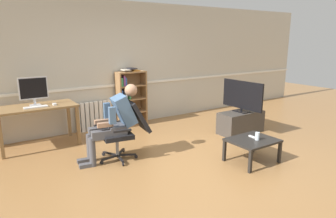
{
  "coord_description": "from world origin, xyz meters",
  "views": [
    {
      "loc": [
        -2.69,
        -3.42,
        1.93
      ],
      "look_at": [
        0.15,
        0.85,
        0.7
      ],
      "focal_mm": 31.76,
      "sensor_mm": 36.0,
      "label": 1
    }
  ],
  "objects_px": {
    "office_chair": "(126,127)",
    "tv_screen": "(242,96)",
    "keyboard": "(36,107)",
    "computer_desk": "(37,111)",
    "coffee_table": "(252,142)",
    "person_seated": "(114,121)",
    "tv_stand": "(241,122)",
    "spare_remote": "(253,137)",
    "imac_monitor": "(33,89)",
    "computer_mouse": "(55,104)",
    "radiator": "(94,116)",
    "drinking_glass": "(257,136)",
    "bookshelf": "(129,98)"
  },
  "relations": [
    {
      "from": "keyboard",
      "to": "drinking_glass",
      "type": "distance_m",
      "value": 3.75
    },
    {
      "from": "computer_mouse",
      "to": "tv_screen",
      "type": "distance_m",
      "value": 3.63
    },
    {
      "from": "bookshelf",
      "to": "tv_stand",
      "type": "distance_m",
      "value": 2.47
    },
    {
      "from": "radiator",
      "to": "tv_screen",
      "type": "height_order",
      "value": "tv_screen"
    },
    {
      "from": "computer_desk",
      "to": "office_chair",
      "type": "height_order",
      "value": "office_chair"
    },
    {
      "from": "imac_monitor",
      "to": "computer_mouse",
      "type": "xyz_separation_m",
      "value": [
        0.29,
        -0.2,
        -0.27
      ]
    },
    {
      "from": "imac_monitor",
      "to": "coffee_table",
      "type": "distance_m",
      "value": 3.87
    },
    {
      "from": "keyboard",
      "to": "drinking_glass",
      "type": "relative_size",
      "value": 3.15
    },
    {
      "from": "keyboard",
      "to": "computer_desk",
      "type": "bearing_deg",
      "value": 76.75
    },
    {
      "from": "office_chair",
      "to": "coffee_table",
      "type": "height_order",
      "value": "office_chair"
    },
    {
      "from": "computer_desk",
      "to": "computer_mouse",
      "type": "relative_size",
      "value": 13.32
    },
    {
      "from": "person_seated",
      "to": "bookshelf",
      "type": "bearing_deg",
      "value": 154.9
    },
    {
      "from": "spare_remote",
      "to": "coffee_table",
      "type": "bearing_deg",
      "value": -137.05
    },
    {
      "from": "keyboard",
      "to": "person_seated",
      "type": "bearing_deg",
      "value": -52.06
    },
    {
      "from": "keyboard",
      "to": "tv_screen",
      "type": "height_order",
      "value": "tv_screen"
    },
    {
      "from": "bookshelf",
      "to": "office_chair",
      "type": "height_order",
      "value": "bookshelf"
    },
    {
      "from": "computer_mouse",
      "to": "bookshelf",
      "type": "bearing_deg",
      "value": 13.75
    },
    {
      "from": "imac_monitor",
      "to": "coffee_table",
      "type": "xyz_separation_m",
      "value": [
        2.68,
        -2.7,
        -0.71
      ]
    },
    {
      "from": "spare_remote",
      "to": "person_seated",
      "type": "bearing_deg",
      "value": 148.83
    },
    {
      "from": "radiator",
      "to": "coffee_table",
      "type": "relative_size",
      "value": 1.04
    },
    {
      "from": "keyboard",
      "to": "coffee_table",
      "type": "xyz_separation_m",
      "value": [
        2.7,
        -2.48,
        -0.44
      ]
    },
    {
      "from": "drinking_glass",
      "to": "computer_desk",
      "type": "bearing_deg",
      "value": 135.34
    },
    {
      "from": "tv_stand",
      "to": "spare_remote",
      "type": "distance_m",
      "value": 1.43
    },
    {
      "from": "office_chair",
      "to": "tv_screen",
      "type": "xyz_separation_m",
      "value": [
        2.56,
        -0.1,
        0.27
      ]
    },
    {
      "from": "computer_desk",
      "to": "computer_mouse",
      "type": "xyz_separation_m",
      "value": [
        0.28,
        -0.12,
        0.12
      ]
    },
    {
      "from": "bookshelf",
      "to": "imac_monitor",
      "type": "bearing_deg",
      "value": -173.8
    },
    {
      "from": "keyboard",
      "to": "person_seated",
      "type": "distance_m",
      "value": 1.52
    },
    {
      "from": "computer_mouse",
      "to": "person_seated",
      "type": "xyz_separation_m",
      "value": [
        0.62,
        -1.22,
        -0.12
      ]
    },
    {
      "from": "tv_screen",
      "to": "drinking_glass",
      "type": "distance_m",
      "value": 1.58
    },
    {
      "from": "imac_monitor",
      "to": "bookshelf",
      "type": "height_order",
      "value": "bookshelf"
    },
    {
      "from": "tv_stand",
      "to": "radiator",
      "type": "bearing_deg",
      "value": 143.23
    },
    {
      "from": "tv_stand",
      "to": "drinking_glass",
      "type": "bearing_deg",
      "value": -127.94
    },
    {
      "from": "office_chair",
      "to": "spare_remote",
      "type": "bearing_deg",
      "value": 62.36
    },
    {
      "from": "office_chair",
      "to": "coffee_table",
      "type": "relative_size",
      "value": 1.29
    },
    {
      "from": "radiator",
      "to": "office_chair",
      "type": "height_order",
      "value": "office_chair"
    },
    {
      "from": "computer_mouse",
      "to": "drinking_glass",
      "type": "xyz_separation_m",
      "value": [
        2.42,
        -2.56,
        -0.33
      ]
    },
    {
      "from": "keyboard",
      "to": "spare_remote",
      "type": "bearing_deg",
      "value": -41.0
    },
    {
      "from": "computer_desk",
      "to": "person_seated",
      "type": "relative_size",
      "value": 1.09
    },
    {
      "from": "computer_desk",
      "to": "imac_monitor",
      "type": "xyz_separation_m",
      "value": [
        -0.01,
        0.08,
        0.39
      ]
    },
    {
      "from": "office_chair",
      "to": "person_seated",
      "type": "bearing_deg",
      "value": -90.0
    },
    {
      "from": "drinking_glass",
      "to": "imac_monitor",
      "type": "bearing_deg",
      "value": 134.58
    },
    {
      "from": "person_seated",
      "to": "spare_remote",
      "type": "bearing_deg",
      "value": 64.71
    },
    {
      "from": "person_seated",
      "to": "tv_stand",
      "type": "height_order",
      "value": "person_seated"
    },
    {
      "from": "radiator",
      "to": "drinking_glass",
      "type": "bearing_deg",
      "value": -63.42
    },
    {
      "from": "computer_desk",
      "to": "tv_screen",
      "type": "relative_size",
      "value": 1.34
    },
    {
      "from": "radiator",
      "to": "spare_remote",
      "type": "xyz_separation_m",
      "value": [
        1.57,
        -2.94,
        0.07
      ]
    },
    {
      "from": "tv_screen",
      "to": "spare_remote",
      "type": "height_order",
      "value": "tv_screen"
    },
    {
      "from": "computer_mouse",
      "to": "imac_monitor",
      "type": "bearing_deg",
      "value": 145.78
    },
    {
      "from": "tv_stand",
      "to": "spare_remote",
      "type": "height_order",
      "value": "tv_stand"
    },
    {
      "from": "imac_monitor",
      "to": "computer_mouse",
      "type": "bearing_deg",
      "value": -34.22
    }
  ]
}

